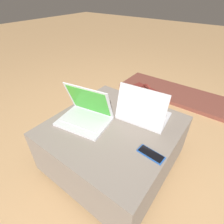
# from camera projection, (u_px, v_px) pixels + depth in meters

# --- Properties ---
(ground_plane) EXTENTS (14.00, 14.00, 0.00)m
(ground_plane) POSITION_uv_depth(u_px,v_px,m) (113.00, 162.00, 1.41)
(ground_plane) COLOR tan
(ottoman) EXTENTS (0.81, 0.83, 0.40)m
(ottoman) POSITION_uv_depth(u_px,v_px,m) (113.00, 145.00, 1.29)
(ottoman) COLOR #3D3832
(ottoman) RESTS_ON ground_plane
(laptop_near) EXTENTS (0.37, 0.30, 0.25)m
(laptop_near) POSITION_uv_depth(u_px,v_px,m) (86.00, 114.00, 1.19)
(laptop_near) COLOR #B7B7BC
(laptop_near) RESTS_ON ottoman
(laptop_far) EXTENTS (0.35, 0.28, 0.26)m
(laptop_far) POSITION_uv_depth(u_px,v_px,m) (143.00, 113.00, 1.20)
(laptop_far) COLOR #B7B7BC
(laptop_far) RESTS_ON ottoman
(cell_phone) EXTENTS (0.16, 0.07, 0.01)m
(cell_phone) POSITION_uv_depth(u_px,v_px,m) (151.00, 154.00, 0.97)
(cell_phone) COLOR #1E4C9E
(cell_phone) RESTS_ON ottoman
(backpack) EXTENTS (0.36, 0.29, 0.47)m
(backpack) POSITION_uv_depth(u_px,v_px,m) (144.00, 110.00, 1.68)
(backpack) COLOR #5B1E19
(backpack) RESTS_ON ground_plane
(fireplace_hearth) EXTENTS (1.40, 0.50, 0.04)m
(fireplace_hearth) POSITION_uv_depth(u_px,v_px,m) (175.00, 93.00, 2.26)
(fireplace_hearth) COLOR brown
(fireplace_hearth) RESTS_ON ground_plane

